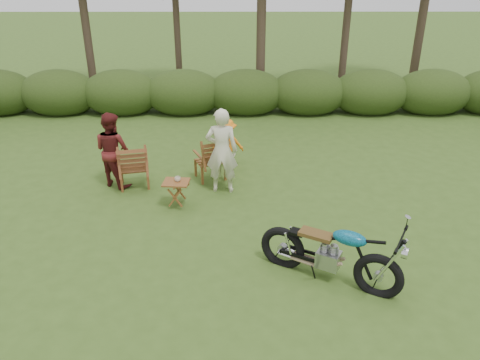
{
  "coord_description": "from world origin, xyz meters",
  "views": [
    {
      "loc": [
        -0.27,
        -5.75,
        4.58
      ],
      "look_at": [
        -0.23,
        1.94,
        0.9
      ],
      "focal_mm": 35.0,
      "sensor_mm": 36.0,
      "label": 1
    }
  ],
  "objects_px": {
    "lawn_chair_left": "(136,186)",
    "side_table": "(177,194)",
    "child": "(228,166)",
    "adult_a": "(222,190)",
    "adult_b": "(117,184)",
    "lawn_chair_right": "(211,178)",
    "cup": "(178,179)",
    "motorcycle": "(327,278)"
  },
  "relations": [
    {
      "from": "lawn_chair_left",
      "to": "side_table",
      "type": "distance_m",
      "value": 1.41
    },
    {
      "from": "lawn_chair_left",
      "to": "child",
      "type": "xyz_separation_m",
      "value": [
        2.02,
        1.11,
        0.0
      ]
    },
    {
      "from": "adult_a",
      "to": "adult_b",
      "type": "distance_m",
      "value": 2.39
    },
    {
      "from": "lawn_chair_left",
      "to": "lawn_chair_right",
      "type": "bearing_deg",
      "value": -179.03
    },
    {
      "from": "lawn_chair_left",
      "to": "adult_b",
      "type": "bearing_deg",
      "value": -24.09
    },
    {
      "from": "lawn_chair_right",
      "to": "adult_a",
      "type": "height_order",
      "value": "adult_a"
    },
    {
      "from": "adult_b",
      "to": "child",
      "type": "bearing_deg",
      "value": -125.71
    },
    {
      "from": "cup",
      "to": "adult_b",
      "type": "relative_size",
      "value": 0.07
    },
    {
      "from": "motorcycle",
      "to": "side_table",
      "type": "height_order",
      "value": "motorcycle"
    },
    {
      "from": "lawn_chair_left",
      "to": "side_table",
      "type": "relative_size",
      "value": 1.89
    },
    {
      "from": "lawn_chair_right",
      "to": "adult_a",
      "type": "distance_m",
      "value": 0.69
    },
    {
      "from": "motorcycle",
      "to": "child",
      "type": "bearing_deg",
      "value": 139.67
    },
    {
      "from": "motorcycle",
      "to": "adult_b",
      "type": "bearing_deg",
      "value": 169.68
    },
    {
      "from": "lawn_chair_left",
      "to": "cup",
      "type": "bearing_deg",
      "value": 127.31
    },
    {
      "from": "lawn_chair_left",
      "to": "child",
      "type": "relative_size",
      "value": 0.88
    },
    {
      "from": "cup",
      "to": "child",
      "type": "relative_size",
      "value": 0.1
    },
    {
      "from": "child",
      "to": "motorcycle",
      "type": "bearing_deg",
      "value": 111.55
    },
    {
      "from": "motorcycle",
      "to": "lawn_chair_left",
      "type": "bearing_deg",
      "value": 167.25
    },
    {
      "from": "motorcycle",
      "to": "cup",
      "type": "relative_size",
      "value": 18.11
    },
    {
      "from": "adult_b",
      "to": "child",
      "type": "xyz_separation_m",
      "value": [
        2.46,
        1.02,
        0.0
      ]
    },
    {
      "from": "motorcycle",
      "to": "adult_a",
      "type": "xyz_separation_m",
      "value": [
        -1.73,
        3.07,
        0.0
      ]
    },
    {
      "from": "cup",
      "to": "adult_a",
      "type": "distance_m",
      "value": 1.24
    },
    {
      "from": "lawn_chair_left",
      "to": "child",
      "type": "height_order",
      "value": "child"
    },
    {
      "from": "side_table",
      "to": "cup",
      "type": "xyz_separation_m",
      "value": [
        0.03,
        0.02,
        0.32
      ]
    },
    {
      "from": "lawn_chair_left",
      "to": "side_table",
      "type": "xyz_separation_m",
      "value": [
        1.04,
        -0.92,
        0.27
      ]
    },
    {
      "from": "lawn_chair_right",
      "to": "cup",
      "type": "xyz_separation_m",
      "value": [
        -0.57,
        -1.29,
        0.59
      ]
    },
    {
      "from": "adult_b",
      "to": "child",
      "type": "relative_size",
      "value": 1.42
    },
    {
      "from": "motorcycle",
      "to": "side_table",
      "type": "xyz_separation_m",
      "value": [
        -2.63,
        2.38,
        0.27
      ]
    },
    {
      "from": "lawn_chair_left",
      "to": "child",
      "type": "bearing_deg",
      "value": -163.91
    },
    {
      "from": "adult_a",
      "to": "child",
      "type": "relative_size",
      "value": 1.58
    },
    {
      "from": "lawn_chair_right",
      "to": "cup",
      "type": "height_order",
      "value": "cup"
    },
    {
      "from": "side_table",
      "to": "adult_a",
      "type": "distance_m",
      "value": 1.16
    },
    {
      "from": "adult_a",
      "to": "cup",
      "type": "bearing_deg",
      "value": 40.17
    },
    {
      "from": "motorcycle",
      "to": "lawn_chair_right",
      "type": "height_order",
      "value": "motorcycle"
    },
    {
      "from": "lawn_chair_right",
      "to": "adult_b",
      "type": "distance_m",
      "value": 2.1
    },
    {
      "from": "lawn_chair_left",
      "to": "cup",
      "type": "distance_m",
      "value": 1.52
    },
    {
      "from": "cup",
      "to": "child",
      "type": "bearing_deg",
      "value": 64.51
    },
    {
      "from": "motorcycle",
      "to": "child",
      "type": "distance_m",
      "value": 4.71
    },
    {
      "from": "motorcycle",
      "to": "cup",
      "type": "bearing_deg",
      "value": 166.48
    },
    {
      "from": "cup",
      "to": "side_table",
      "type": "bearing_deg",
      "value": -148.02
    },
    {
      "from": "motorcycle",
      "to": "adult_b",
      "type": "height_order",
      "value": "adult_b"
    },
    {
      "from": "lawn_chair_right",
      "to": "adult_b",
      "type": "bearing_deg",
      "value": -14.9
    }
  ]
}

